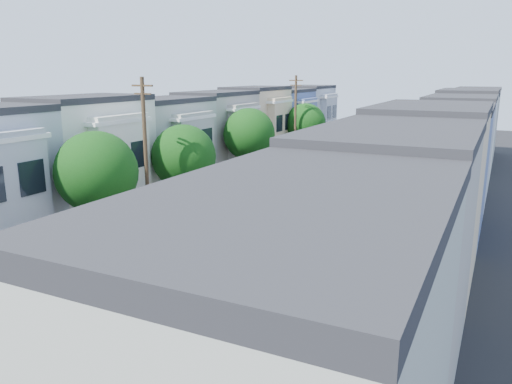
% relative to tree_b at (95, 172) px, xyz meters
% --- Properties ---
extents(ground, '(160.00, 160.00, 0.00)m').
position_rel_tree_b_xyz_m(ground, '(6.30, 2.56, -4.86)').
color(ground, black).
rests_on(ground, ground).
extents(road_slab, '(12.00, 70.00, 0.02)m').
position_rel_tree_b_xyz_m(road_slab, '(6.30, 17.56, -4.85)').
color(road_slab, black).
rests_on(road_slab, ground).
extents(curb_left, '(0.30, 70.00, 0.15)m').
position_rel_tree_b_xyz_m(curb_left, '(0.25, 17.56, -4.78)').
color(curb_left, gray).
rests_on(curb_left, ground).
extents(curb_right, '(0.30, 70.00, 0.15)m').
position_rel_tree_b_xyz_m(curb_right, '(12.35, 17.56, -4.78)').
color(curb_right, gray).
rests_on(curb_right, ground).
extents(sidewalk_left, '(2.60, 70.00, 0.15)m').
position_rel_tree_b_xyz_m(sidewalk_left, '(-1.05, 17.56, -4.78)').
color(sidewalk_left, gray).
rests_on(sidewalk_left, ground).
extents(sidewalk_right, '(2.60, 70.00, 0.15)m').
position_rel_tree_b_xyz_m(sidewalk_right, '(13.65, 17.56, -4.78)').
color(sidewalk_right, gray).
rests_on(sidewalk_right, ground).
extents(centerline, '(0.12, 70.00, 0.01)m').
position_rel_tree_b_xyz_m(centerline, '(6.30, 17.56, -4.86)').
color(centerline, gold).
rests_on(centerline, ground).
extents(townhouse_row_left, '(5.00, 70.00, 8.50)m').
position_rel_tree_b_xyz_m(townhouse_row_left, '(-4.85, 17.56, -4.86)').
color(townhouse_row_left, slate).
rests_on(townhouse_row_left, ground).
extents(townhouse_row_right, '(5.00, 70.00, 8.50)m').
position_rel_tree_b_xyz_m(townhouse_row_right, '(17.45, 17.56, -4.86)').
color(townhouse_row_right, slate).
rests_on(townhouse_row_right, ground).
extents(tree_b, '(4.70, 4.70, 7.23)m').
position_rel_tree_b_xyz_m(tree_b, '(0.00, 0.00, 0.00)').
color(tree_b, black).
rests_on(tree_b, ground).
extents(tree_c, '(4.68, 4.68, 6.81)m').
position_rel_tree_b_xyz_m(tree_c, '(0.00, 8.70, -0.40)').
color(tree_c, black).
rests_on(tree_c, ground).
extents(tree_d, '(4.70, 4.70, 7.34)m').
position_rel_tree_b_xyz_m(tree_d, '(-0.00, 19.13, 0.11)').
color(tree_d, black).
rests_on(tree_d, ground).
extents(tree_e, '(4.70, 4.70, 7.03)m').
position_rel_tree_b_xyz_m(tree_e, '(0.00, 33.46, -0.20)').
color(tree_e, black).
rests_on(tree_e, ground).
extents(tree_far_r, '(2.82, 2.82, 5.37)m').
position_rel_tree_b_xyz_m(tree_far_r, '(13.19, 31.33, -0.96)').
color(tree_far_r, black).
rests_on(tree_far_r, ground).
extents(utility_pole_near, '(1.60, 0.26, 10.00)m').
position_rel_tree_b_xyz_m(utility_pole_near, '(0.00, 4.56, 0.29)').
color(utility_pole_near, '#42301E').
rests_on(utility_pole_near, ground).
extents(utility_pole_far, '(1.60, 0.26, 10.00)m').
position_rel_tree_b_xyz_m(utility_pole_far, '(0.00, 30.56, 0.29)').
color(utility_pole_far, '#42301E').
rests_on(utility_pole_far, ground).
extents(fedex_truck, '(2.42, 6.30, 3.02)m').
position_rel_tree_b_xyz_m(fedex_truck, '(8.67, 3.60, -3.17)').
color(fedex_truck, white).
rests_on(fedex_truck, ground).
extents(lead_sedan, '(1.79, 4.13, 1.34)m').
position_rel_tree_b_xyz_m(lead_sedan, '(8.28, 13.94, -4.19)').
color(lead_sedan, black).
rests_on(lead_sedan, ground).
extents(parked_left_b, '(2.65, 5.46, 1.50)m').
position_rel_tree_b_xyz_m(parked_left_b, '(1.40, -4.70, -4.11)').
color(parked_left_b, black).
rests_on(parked_left_b, ground).
extents(parked_left_c, '(1.78, 3.97, 1.26)m').
position_rel_tree_b_xyz_m(parked_left_c, '(1.40, 1.81, -4.23)').
color(parked_left_c, gray).
rests_on(parked_left_c, ground).
extents(parked_left_d, '(1.79, 4.23, 1.35)m').
position_rel_tree_b_xyz_m(parked_left_d, '(1.40, 16.54, -4.19)').
color(parked_left_d, '#4D1D11').
rests_on(parked_left_d, ground).
extents(parked_right_a, '(2.07, 4.81, 1.43)m').
position_rel_tree_b_xyz_m(parked_right_a, '(11.20, -5.26, -4.14)').
color(parked_right_a, '#363636').
rests_on(parked_right_a, ground).
extents(parked_right_b, '(2.33, 4.99, 1.38)m').
position_rel_tree_b_xyz_m(parked_right_b, '(11.20, 1.80, -4.17)').
color(parked_right_b, silver).
rests_on(parked_right_b, ground).
extents(parked_right_c, '(2.48, 5.00, 1.36)m').
position_rel_tree_b_xyz_m(parked_right_c, '(11.20, 20.44, -4.18)').
color(parked_right_c, black).
rests_on(parked_right_c, ground).
extents(parked_right_d, '(2.73, 5.13, 1.37)m').
position_rel_tree_b_xyz_m(parked_right_d, '(11.20, 32.54, -4.17)').
color(parked_right_d, black).
rests_on(parked_right_d, ground).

